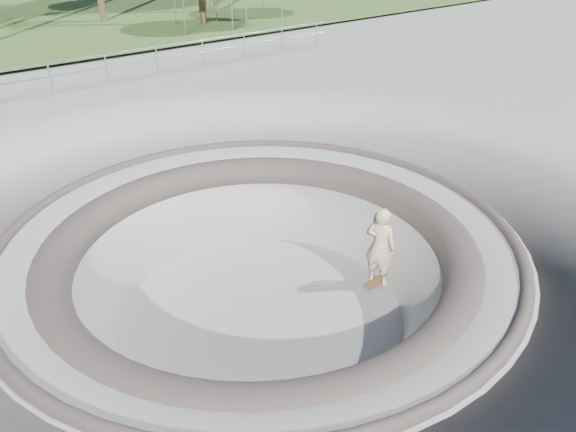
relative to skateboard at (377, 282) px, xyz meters
name	(u,v)px	position (x,y,z in m)	size (l,w,h in m)	color
ground	(259,236)	(-2.70, 0.84, 1.83)	(180.00, 180.00, 0.00)	gray
skate_bowl	(261,310)	(-2.70, 0.84, 0.00)	(14.00, 14.00, 4.10)	gray
safety_railing	(50,77)	(-2.70, 12.84, 2.52)	(25.00, 0.06, 1.03)	gray
skateboard	(377,282)	(0.00, 0.00, 0.00)	(0.86, 0.33, 0.09)	brown
skater	(381,246)	(0.00, 0.00, 0.96)	(0.69, 0.45, 1.89)	beige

